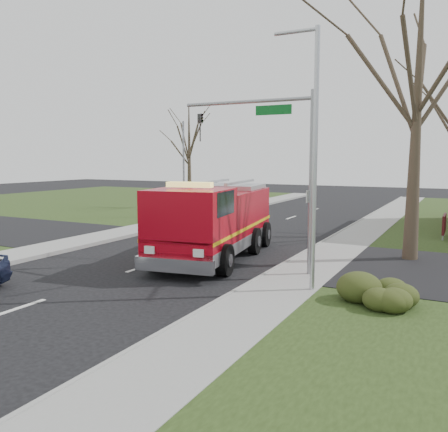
% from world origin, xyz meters
% --- Properties ---
extents(ground, '(120.00, 120.00, 0.00)m').
position_xyz_m(ground, '(0.00, 0.00, 0.00)').
color(ground, black).
rests_on(ground, ground).
extents(sidewalk_right, '(2.40, 80.00, 0.15)m').
position_xyz_m(sidewalk_right, '(6.20, 0.00, 0.07)').
color(sidewalk_right, gray).
rests_on(sidewalk_right, ground).
extents(sidewalk_left, '(2.40, 80.00, 0.15)m').
position_xyz_m(sidewalk_left, '(-6.20, 0.00, 0.07)').
color(sidewalk_left, gray).
rests_on(sidewalk_left, ground).
extents(health_center_sign, '(0.12, 2.00, 1.40)m').
position_xyz_m(health_center_sign, '(10.50, 12.50, 0.88)').
color(health_center_sign, '#420F13').
rests_on(health_center_sign, ground).
extents(hedge_corner, '(2.80, 2.00, 0.90)m').
position_xyz_m(hedge_corner, '(9.00, -1.00, 0.58)').
color(hedge_corner, '#2A3312').
rests_on(hedge_corner, lawn_right).
extents(bare_tree_near, '(6.00, 6.00, 12.00)m').
position_xyz_m(bare_tree_near, '(9.50, 6.00, 7.41)').
color(bare_tree_near, '#3E3124').
rests_on(bare_tree_near, ground).
extents(bare_tree_left, '(4.50, 4.50, 9.00)m').
position_xyz_m(bare_tree_left, '(-10.00, 20.00, 5.56)').
color(bare_tree_left, '#3E3124').
rests_on(bare_tree_left, ground).
extents(traffic_signal_mast, '(5.29, 0.18, 6.80)m').
position_xyz_m(traffic_signal_mast, '(5.21, 1.50, 4.71)').
color(traffic_signal_mast, gray).
rests_on(traffic_signal_mast, ground).
extents(streetlight_pole, '(1.48, 0.16, 8.40)m').
position_xyz_m(streetlight_pole, '(7.14, -0.50, 4.55)').
color(streetlight_pole, '#B7BABF').
rests_on(streetlight_pole, ground).
extents(utility_pole_far, '(0.14, 0.14, 7.00)m').
position_xyz_m(utility_pole_far, '(-6.80, 14.00, 3.50)').
color(utility_pole_far, gray).
rests_on(utility_pole_far, ground).
extents(fire_engine, '(4.42, 9.02, 3.49)m').
position_xyz_m(fire_engine, '(1.76, 2.83, 1.58)').
color(fire_engine, '#A40715').
rests_on(fire_engine, ground).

